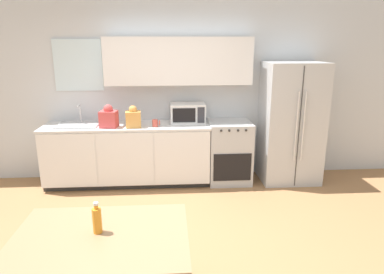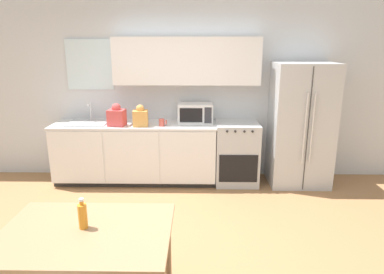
# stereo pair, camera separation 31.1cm
# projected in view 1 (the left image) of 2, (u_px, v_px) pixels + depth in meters

# --- Properties ---
(ground_plane) EXTENTS (12.00, 12.00, 0.00)m
(ground_plane) POSITION_uv_depth(u_px,v_px,m) (162.00, 248.00, 3.57)
(ground_plane) COLOR #9E7047
(wall_back) EXTENTS (12.00, 0.38, 2.70)m
(wall_back) POSITION_uv_depth(u_px,v_px,m) (164.00, 85.00, 5.18)
(wall_back) COLOR silver
(wall_back) RESTS_ON ground_plane
(kitchen_counter) EXTENTS (2.42, 0.65, 0.91)m
(kitchen_counter) POSITION_uv_depth(u_px,v_px,m) (128.00, 154.00, 5.11)
(kitchen_counter) COLOR #333333
(kitchen_counter) RESTS_ON ground_plane
(oven_range) EXTENTS (0.63, 0.64, 0.93)m
(oven_range) POSITION_uv_depth(u_px,v_px,m) (229.00, 152.00, 5.21)
(oven_range) COLOR #B7BABC
(oven_range) RESTS_ON ground_plane
(refrigerator) EXTENTS (0.86, 0.70, 1.80)m
(refrigerator) POSITION_uv_depth(u_px,v_px,m) (291.00, 123.00, 5.14)
(refrigerator) COLOR silver
(refrigerator) RESTS_ON ground_plane
(kitchen_sink) EXTENTS (0.58, 0.43, 0.28)m
(kitchen_sink) POSITION_uv_depth(u_px,v_px,m) (78.00, 124.00, 4.95)
(kitchen_sink) COLOR #B7BABC
(kitchen_sink) RESTS_ON kitchen_counter
(microwave) EXTENTS (0.51, 0.35, 0.29)m
(microwave) POSITION_uv_depth(u_px,v_px,m) (188.00, 113.00, 5.12)
(microwave) COLOR silver
(microwave) RESTS_ON kitchen_counter
(coffee_mug) EXTENTS (0.11, 0.08, 0.10)m
(coffee_mug) POSITION_uv_depth(u_px,v_px,m) (156.00, 123.00, 4.87)
(coffee_mug) COLOR #BF4C3F
(coffee_mug) RESTS_ON kitchen_counter
(grocery_bag_0) EXTENTS (0.23, 0.20, 0.31)m
(grocery_bag_0) POSITION_uv_depth(u_px,v_px,m) (133.00, 118.00, 4.83)
(grocery_bag_0) COLOR #DB994C
(grocery_bag_0) RESTS_ON kitchen_counter
(grocery_bag_1) EXTENTS (0.26, 0.23, 0.33)m
(grocery_bag_1) POSITION_uv_depth(u_px,v_px,m) (109.00, 117.00, 4.82)
(grocery_bag_1) COLOR #D14C4C
(grocery_bag_1) RESTS_ON kitchen_counter
(dining_table) EXTENTS (1.25, 0.90, 0.74)m
(dining_table) POSITION_uv_depth(u_px,v_px,m) (101.00, 247.00, 2.46)
(dining_table) COLOR #997551
(dining_table) RESTS_ON ground_plane
(drink_bottle) EXTENTS (0.07, 0.07, 0.24)m
(drink_bottle) POSITION_uv_depth(u_px,v_px,m) (97.00, 220.00, 2.44)
(drink_bottle) COLOR orange
(drink_bottle) RESTS_ON dining_table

